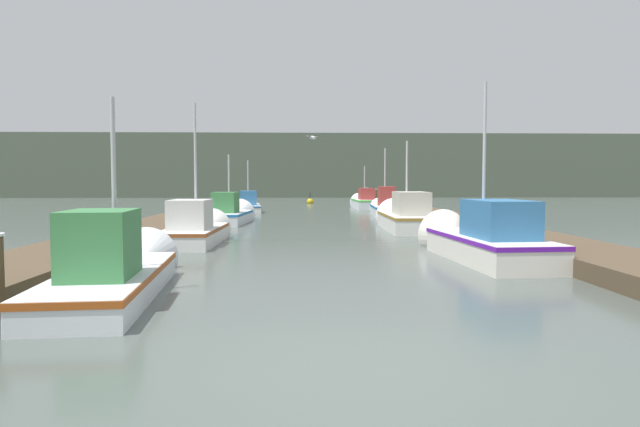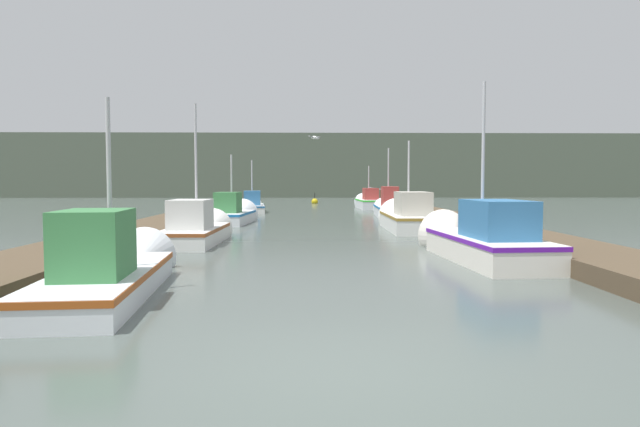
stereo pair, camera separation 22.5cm
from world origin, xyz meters
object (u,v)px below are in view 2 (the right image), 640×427
fishing_boat_0 (114,268)px  fishing_boat_6 (252,206)px  seagull_1 (314,137)px  fishing_boat_1 (478,239)px  fishing_boat_5 (388,207)px  channel_buoy (315,202)px  mooring_piling_1 (425,209)px  mooring_piling_3 (371,196)px  fishing_boat_2 (198,229)px  fishing_boat_3 (407,217)px  mooring_piling_2 (381,198)px  seagull_lead (317,138)px  fishing_boat_7 (368,202)px  fishing_boat_4 (233,214)px

fishing_boat_0 → fishing_boat_6: 25.87m
fishing_boat_0 → seagull_1: seagull_1 is taller
fishing_boat_6 → fishing_boat_1: bearing=-76.0°
fishing_boat_5 → channel_buoy: 17.43m
channel_buoy → mooring_piling_1: bearing=-79.0°
mooring_piling_3 → fishing_boat_2: bearing=-106.8°
fishing_boat_3 → fishing_boat_6: fishing_boat_3 is taller
fishing_boat_3 → channel_buoy: 25.85m
fishing_boat_0 → mooring_piling_2: 33.18m
channel_buoy → seagull_1: (-0.35, -25.71, 3.52)m
seagull_1 → fishing_boat_5: bearing=-158.4°
fishing_boat_1 → seagull_lead: bearing=97.8°
fishing_boat_6 → seagull_lead: (4.05, -3.69, 3.97)m
seagull_1 → fishing_boat_2: bearing=8.8°
fishing_boat_7 → mooring_piling_3: (0.93, 6.75, 0.25)m
mooring_piling_1 → seagull_1: 6.14m
fishing_boat_3 → channel_buoy: bearing=98.2°
channel_buoy → fishing_boat_5: bearing=-77.2°
fishing_boat_3 → mooring_piling_2: (1.42, 19.11, 0.20)m
fishing_boat_1 → fishing_boat_5: 17.37m
seagull_lead → mooring_piling_3: bearing=-43.7°
fishing_boat_0 → fishing_boat_4: fishing_boat_0 is taller
channel_buoy → seagull_1: size_ratio=2.20×
fishing_boat_4 → seagull_1: (3.73, -3.78, 3.28)m
seagull_lead → mooring_piling_2: bearing=-52.7°
fishing_boat_3 → seagull_lead: seagull_lead is taller
fishing_boat_7 → channel_buoy: size_ratio=5.04×
fishing_boat_3 → mooring_piling_2: size_ratio=4.55×
fishing_boat_1 → mooring_piling_3: (0.94, 32.83, 0.22)m
mooring_piling_2 → seagull_lead: (-4.90, -9.79, 3.67)m
mooring_piling_3 → channel_buoy: size_ratio=1.33×
fishing_boat_0 → fishing_boat_1: size_ratio=0.98×
fishing_boat_7 → fishing_boat_0: bearing=-106.5°
mooring_piling_2 → fishing_boat_3: bearing=-94.2°
fishing_boat_4 → fishing_boat_6: bearing=94.5°
fishing_boat_3 → mooring_piling_3: size_ratio=4.34×
channel_buoy → seagull_lead: size_ratio=1.95×
fishing_boat_6 → seagull_lead: size_ratio=9.00×
fishing_boat_5 → mooring_piling_2: (0.98, 10.48, 0.20)m
mooring_piling_2 → seagull_1: seagull_1 is taller
fishing_boat_0 → fishing_boat_4: 16.54m
fishing_boat_0 → mooring_piling_1: fishing_boat_0 is taller
fishing_boat_0 → mooring_piling_1: bearing=55.1°
fishing_boat_0 → fishing_boat_2: 8.06m
fishing_boat_4 → seagull_lead: size_ratio=9.48×
fishing_boat_3 → fishing_boat_7: 17.33m
mooring_piling_2 → seagull_lead: seagull_lead is taller
channel_buoy → fishing_boat_3: bearing=-82.4°
fishing_boat_4 → fishing_boat_5: size_ratio=0.92×
fishing_boat_1 → mooring_piling_2: fishing_boat_1 is taller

